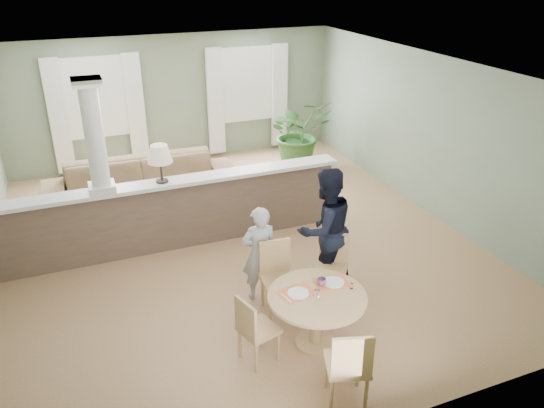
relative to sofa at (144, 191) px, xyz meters
name	(u,v)px	position (x,y,z in m)	size (l,w,h in m)	color
ground	(236,241)	(1.17, -1.44, -0.48)	(8.00, 8.00, 0.00)	tan
room_shell	(219,121)	(1.14, -0.81, 1.33)	(7.02, 8.02, 2.71)	gray
pony_wall	(169,206)	(0.18, -1.24, 0.23)	(5.32, 0.38, 2.70)	brown
sofa	(144,191)	(0.00, 0.00, 0.00)	(3.29, 1.29, 0.96)	#866649
houseplant	(299,133)	(3.48, 1.27, 0.25)	(1.32, 1.14, 1.46)	#2F5F26
dining_table	(317,305)	(1.25, -4.12, 0.06)	(1.13, 1.13, 0.77)	tan
chair_far_boy	(278,274)	(1.10, -3.31, 0.04)	(0.45, 0.45, 0.93)	tan
chair_far_man	(332,263)	(1.88, -3.30, 0.01)	(0.56, 0.56, 0.88)	tan
chair_near	(349,365)	(1.13, -5.08, 0.04)	(0.53, 0.53, 0.94)	tan
chair_side	(254,328)	(0.48, -4.14, -0.02)	(0.47, 0.47, 0.84)	tan
child_person	(259,253)	(0.98, -2.99, 0.18)	(0.48, 0.32, 1.32)	#A8A7AC
man_person	(325,229)	(1.89, -3.03, 0.38)	(0.83, 0.65, 1.71)	black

